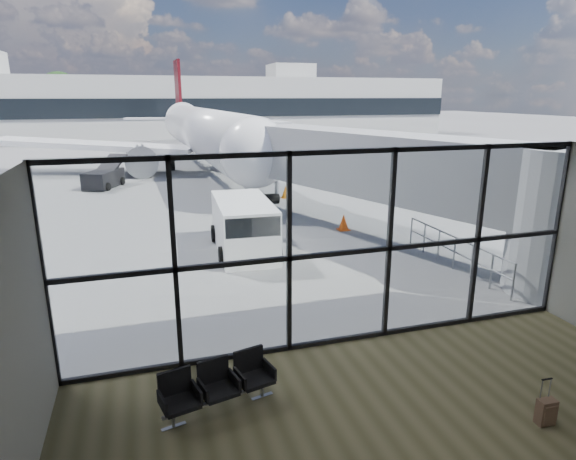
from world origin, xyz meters
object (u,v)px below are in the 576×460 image
suitcase (546,412)px  airliner (203,132)px  seating_row (217,383)px  service_van (244,226)px  belt_loader (104,177)px

suitcase → airliner: 33.41m
seating_row → service_van: (2.40, 8.94, 0.46)m
seating_row → airliner: (3.82, 31.13, 2.28)m
seating_row → airliner: bearing=69.5°
seating_row → suitcase: 5.84m
belt_loader → suitcase: bearing=-49.1°
seating_row → suitcase: (5.43, -2.14, -0.26)m
belt_loader → airliner: bearing=66.6°
suitcase → belt_loader: bearing=111.0°
service_van → airliner: bearing=89.6°
suitcase → seating_row: bearing=161.1°
seating_row → belt_loader: 24.46m
airliner → seating_row: bearing=-99.0°
belt_loader → service_van: bearing=-46.9°
service_van → suitcase: bearing=-71.5°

